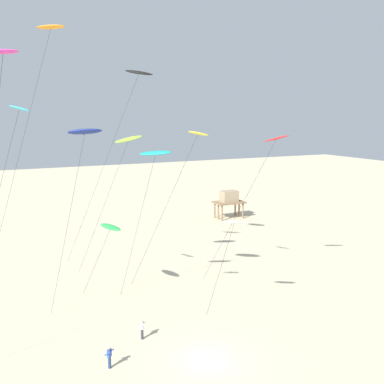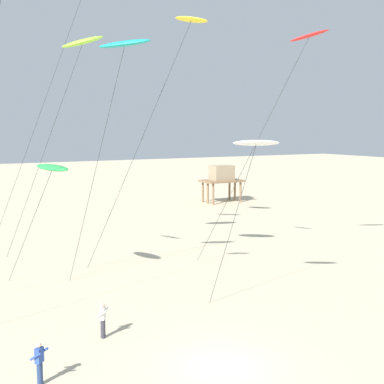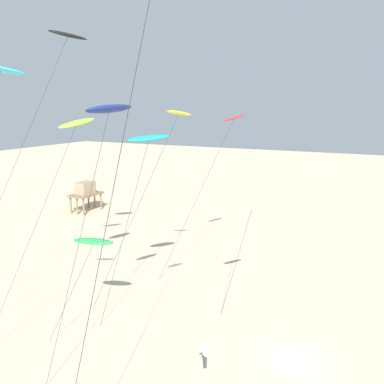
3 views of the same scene
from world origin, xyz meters
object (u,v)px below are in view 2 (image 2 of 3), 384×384
at_px(kite_yellow, 189,26).
at_px(kite_lime, 82,43).
at_px(stilt_house, 222,176).
at_px(kite_red, 307,40).
at_px(kite_flyer_middle, 39,362).
at_px(kite_white, 256,144).
at_px(kite_teal, 124,45).
at_px(kite_flyer_nearest, 103,319).
at_px(kite_green, 52,168).

height_order(kite_yellow, kite_lime, kite_yellow).
bearing_deg(kite_lime, stilt_house, 40.56).
xyz_separation_m(kite_red, kite_flyer_middle, (-19.19, -7.26, -14.46)).
height_order(kite_white, kite_yellow, kite_yellow).
bearing_deg(stilt_house, kite_teal, -131.39).
xyz_separation_m(kite_flyer_nearest, stilt_house, (28.07, 33.91, 2.54)).
relative_size(kite_red, stilt_house, 3.05).
bearing_deg(kite_red, stilt_house, 67.30).
height_order(kite_red, kite_flyer_nearest, kite_red).
relative_size(kite_red, kite_flyer_nearest, 9.62).
xyz_separation_m(kite_lime, kite_red, (12.42, -8.37, -0.01)).
bearing_deg(kite_red, kite_flyer_nearest, -164.62).
xyz_separation_m(kite_teal, kite_lime, (-0.54, 6.30, 0.96)).
relative_size(kite_white, kite_red, 0.57).
xyz_separation_m(kite_yellow, kite_green, (-7.92, 2.53, -8.52)).
xyz_separation_m(kite_white, kite_red, (7.27, 4.47, 6.53)).
height_order(kite_lime, kite_flyer_nearest, kite_lime).
xyz_separation_m(kite_teal, kite_red, (11.88, -2.07, 0.95)).
relative_size(kite_white, kite_yellow, 0.55).
height_order(kite_flyer_nearest, stilt_house, stilt_house).
relative_size(kite_teal, kite_red, 0.93).
relative_size(kite_white, kite_flyer_middle, 5.46).
height_order(kite_flyer_nearest, kite_flyer_middle, same).
distance_m(kite_lime, kite_flyer_middle, 22.34).
height_order(kite_white, kite_teal, kite_teal).
height_order(kite_white, kite_red, kite_red).
bearing_deg(kite_white, kite_green, 133.15).
bearing_deg(kite_lime, kite_teal, -85.06).
distance_m(kite_teal, stilt_house, 38.30).
relative_size(kite_red, kite_flyer_middle, 9.62).
bearing_deg(kite_white, kite_yellow, 94.11).
xyz_separation_m(kite_teal, kite_green, (-3.78, 2.41, -7.11)).
bearing_deg(kite_white, kite_lime, 111.87).
bearing_deg(kite_teal, kite_red, -9.88).
bearing_deg(kite_green, kite_teal, -32.51).
bearing_deg(kite_yellow, kite_lime, 126.14).
bearing_deg(kite_yellow, stilt_house, 53.97).
bearing_deg(kite_lime, kite_flyer_middle, -113.42).
bearing_deg(kite_flyer_middle, kite_flyer_nearest, 40.03).
distance_m(kite_flyer_middle, stilt_house, 48.60).
distance_m(kite_teal, kite_red, 12.10).
bearing_deg(kite_green, kite_white, -46.85).
bearing_deg(kite_flyer_nearest, kite_flyer_middle, -139.97).
bearing_deg(stilt_house, kite_yellow, -126.03).
height_order(kite_lime, stilt_house, kite_lime).
relative_size(kite_teal, stilt_house, 2.82).
bearing_deg(kite_teal, kite_white, -54.82).
height_order(kite_red, kite_flyer_middle, kite_red).
height_order(kite_yellow, kite_red, kite_yellow).
relative_size(kite_flyer_nearest, kite_flyer_middle, 1.00).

